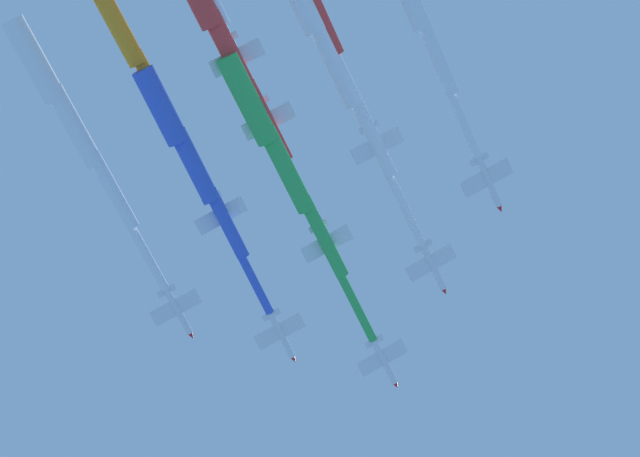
% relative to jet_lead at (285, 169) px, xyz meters
% --- Properties ---
extents(jet_lead, '(46.23, 44.85, 4.32)m').
position_rel_jet_lead_xyz_m(jet_lead, '(0.00, 0.00, 0.00)').
color(jet_lead, silver).
extents(jet_port_inner, '(41.40, 38.82, 4.28)m').
position_rel_jet_lead_xyz_m(jet_port_inner, '(-4.48, -13.37, 1.28)').
color(jet_port_inner, silver).
extents(jet_starboard_inner, '(46.87, 45.80, 4.26)m').
position_rel_jet_lead_xyz_m(jet_starboard_inner, '(17.59, 1.87, 3.23)').
color(jet_starboard_inner, silver).
extents(jet_port_mid, '(43.58, 42.37, 4.29)m').
position_rel_jet_lead_xyz_m(jet_port_mid, '(14.11, -13.15, 1.11)').
color(jet_port_mid, silver).
extents(jet_starboard_mid, '(43.88, 41.87, 4.26)m').
position_rel_jet_lead_xyz_m(jet_starboard_mid, '(-4.16, -32.63, 1.60)').
color(jet_starboard_mid, silver).
extents(jet_starboard_outer, '(43.74, 42.70, 4.37)m').
position_rel_jet_lead_xyz_m(jet_starboard_outer, '(12.87, -30.62, 2.67)').
color(jet_starboard_outer, silver).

